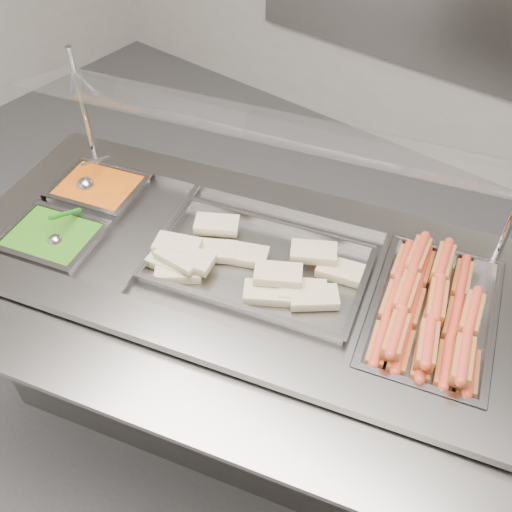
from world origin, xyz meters
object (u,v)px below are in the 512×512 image
Objects in this scene: pan_wraps at (259,267)px; sneeze_guard at (267,127)px; ladle at (87,184)px; serving_spoon at (57,236)px; steam_counter at (244,339)px; pan_hotdogs at (430,320)px.

sneeze_guard is at bearing 121.85° from pan_wraps.
ladle is 0.29m from serving_spoon.
steam_counter is 0.86m from sneeze_guard.
serving_spoon reaches higher than pan_hotdogs.
sneeze_guard reaches higher than steam_counter.
pan_wraps is at bearing -58.15° from sneeze_guard.
pan_hotdogs and pan_wraps have the same top height.
serving_spoon is at bearing -59.48° from ladle.
sneeze_guard is 0.79m from pan_hotdogs.
steam_counter is 1.22× the size of sneeze_guard.
serving_spoon is at bearing -156.60° from pan_hotdogs.
sneeze_guard is (-0.06, 0.21, 0.83)m from steam_counter.
pan_wraps is at bearing 16.51° from steam_counter.
pan_wraps is (-0.55, -0.16, 0.02)m from pan_hotdogs.
pan_wraps reaches higher than steam_counter.
serving_spoon reaches higher than steam_counter.
pan_hotdogs reaches higher than steam_counter.
sneeze_guard is 9.35× the size of serving_spoon.
ladle reaches higher than steam_counter.
serving_spoon is at bearing -132.56° from sneeze_guard.
steam_counter is at bearing -73.49° from sneeze_guard.
steam_counter is 0.85m from ladle.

